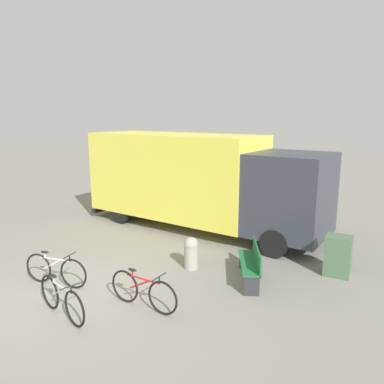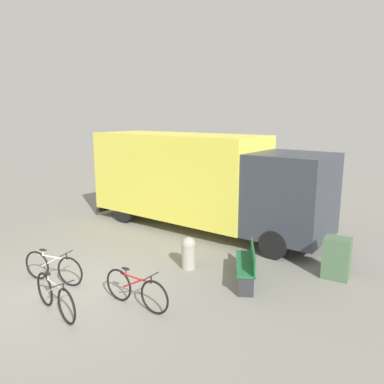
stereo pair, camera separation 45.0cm
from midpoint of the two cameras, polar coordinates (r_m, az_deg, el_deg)
name	(u,v)px [view 1 (the left image)]	position (r m, az deg, el deg)	size (l,w,h in m)	color
ground_plane	(74,294)	(9.01, -18.92, -14.50)	(60.00, 60.00, 0.00)	gray
delivery_truck	(197,179)	(12.69, -0.21, 2.03)	(8.69, 3.22, 3.23)	#EAE04C
park_bench	(252,262)	(9.05, 7.68, -10.54)	(1.04, 1.64, 0.85)	#1E6638
bicycle_near	(56,270)	(9.43, -21.40, -10.98)	(1.67, 0.44, 0.80)	black
bicycle_middle	(61,299)	(8.04, -20.85, -14.99)	(1.64, 0.57, 0.80)	black
bicycle_far	(143,291)	(7.94, -9.15, -14.66)	(1.68, 0.44, 0.80)	black
bollard_near_bench	(191,252)	(9.67, -1.47, -9.09)	(0.38, 0.38, 0.83)	#9E998C
utility_box	(338,256)	(9.85, 20.13, -9.12)	(0.61, 0.48, 1.01)	#4C6B4C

